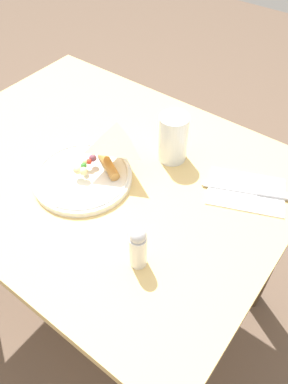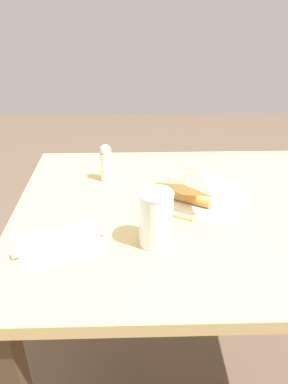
% 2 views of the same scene
% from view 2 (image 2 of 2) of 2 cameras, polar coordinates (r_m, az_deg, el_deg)
% --- Properties ---
extents(ground_plane, '(6.00, 6.00, 0.00)m').
position_cam_2_polar(ground_plane, '(1.47, 6.55, -26.76)').
color(ground_plane, brown).
extents(dining_table, '(0.96, 0.73, 0.71)m').
position_cam_2_polar(dining_table, '(1.03, 8.41, -8.13)').
color(dining_table, '#DBB770').
rests_on(dining_table, ground_plane).
extents(plate_pizza, '(0.24, 0.24, 0.05)m').
position_cam_2_polar(plate_pizza, '(1.01, 8.32, -0.11)').
color(plate_pizza, white).
rests_on(plate_pizza, dining_table).
extents(milk_glass, '(0.07, 0.07, 0.13)m').
position_cam_2_polar(milk_glass, '(0.80, 1.81, -4.20)').
color(milk_glass, white).
rests_on(milk_glass, dining_table).
extents(napkin_folded, '(0.21, 0.18, 0.00)m').
position_cam_2_polar(napkin_folded, '(0.85, -12.72, -7.84)').
color(napkin_folded, white).
rests_on(napkin_folded, dining_table).
extents(butter_knife, '(0.20, 0.10, 0.01)m').
position_cam_2_polar(butter_knife, '(0.85, -13.48, -7.75)').
color(butter_knife, '#B2B2B7').
rests_on(butter_knife, napkin_folded).
extents(salt_shaker, '(0.03, 0.03, 0.11)m').
position_cam_2_polar(salt_shaker, '(1.08, -5.80, 4.49)').
color(salt_shaker, silver).
rests_on(salt_shaker, dining_table).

